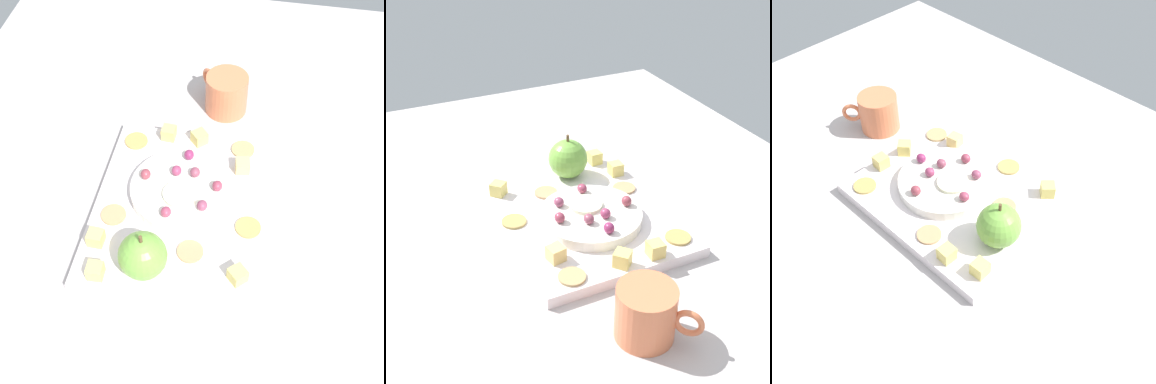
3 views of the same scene
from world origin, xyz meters
The scene contains 25 objects.
table centered at (0.00, 0.00, 2.18)cm, with size 126.00×97.72×4.36cm, color #B0A9A8.
platter centered at (1.85, 0.46, 5.33)cm, with size 33.83×26.94×1.94cm, color silver.
serving_dish centered at (-0.99, -0.48, 7.21)cm, with size 16.77×16.77×1.81cm, color white.
apple_whole centered at (13.92, -2.75, 9.89)cm, with size 7.17×7.17×7.17cm, color #6CA63E.
apple_stem centered at (13.92, -2.75, 14.07)cm, with size 0.50×0.50×1.20cm, color brown.
cheese_cube_0 centered at (-13.11, -4.74, 7.47)cm, with size 2.35×2.35×2.35cm, color #E1C667.
cheese_cube_1 centered at (10.70, -11.00, 7.47)cm, with size 2.35×2.35×2.35cm, color #E8D16A.
cheese_cube_2 centered at (-12.98, 0.79, 7.47)cm, with size 2.35×2.35×2.35cm, color #E0CD67.
cheese_cube_3 centered at (16.25, -9.42, 7.47)cm, with size 2.35×2.35×2.35cm, color #E3D06A.
cheese_cube_4 centered at (-7.76, 9.07, 7.47)cm, with size 2.35×2.35×2.35cm, color #EAC473.
cheese_cube_5 centered at (13.20, 10.98, 7.47)cm, with size 2.35×2.35×2.35cm, color #E3CE67.
cracker_0 centered at (5.35, -9.84, 6.50)cm, with size 4.03×4.03×0.40cm, color tan.
cracker_1 centered at (3.92, 11.44, 6.50)cm, with size 4.03×4.03×0.40cm, color tan.
cracker_2 centered at (-11.07, -10.23, 6.50)cm, with size 4.03×4.03×0.40cm, color tan.
cracker_3 centered at (-12.43, 8.59, 6.50)cm, with size 4.03×4.03×0.40cm, color tan.
cracker_4 centered at (9.90, 3.38, 6.50)cm, with size 4.03×4.03×0.40cm, color tan.
grape_0 centered at (-1.80, -6.15, 8.97)cm, with size 1.84×1.66×1.71cm, color #8B3844.
grape_1 centered at (-3.48, -1.38, 8.93)cm, with size 1.84×1.66×1.64cm, color #933658.
grape_2 centered at (2.75, 3.94, 8.89)cm, with size 1.84×1.66×1.56cm, color #893D58.
grape_3 centered at (-1.49, 5.66, 8.95)cm, with size 1.84×1.66×1.67cm, color #90364B.
grape_4 centered at (-7.26, 0.13, 8.97)cm, with size 1.84×1.66×1.72cm, color #842854.
grape_5 centered at (4.99, -1.34, 8.87)cm, with size 1.84×1.66×1.52cm, color #953951.
grape_6 centered at (-3.71, 1.66, 8.91)cm, with size 1.84×1.66×1.59cm, color #873E53.
apple_slice_0 centered at (0.81, -0.01, 8.41)cm, with size 5.46×5.46×0.60cm, color beige.
cup centered at (-24.51, 3.80, 8.17)cm, with size 9.50×8.97×7.62cm.
Camera 2 is at (-66.26, 33.09, 57.61)cm, focal length 51.13 mm.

